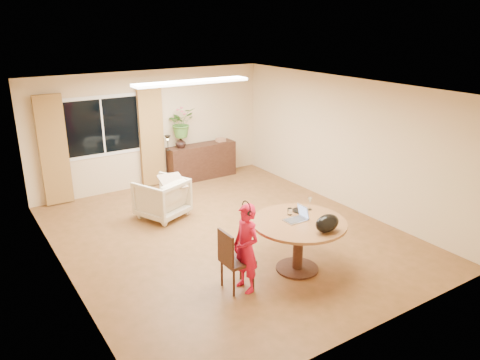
# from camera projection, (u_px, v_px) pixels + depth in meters

# --- Properties ---
(floor) EXTENTS (6.50, 6.50, 0.00)m
(floor) POSITION_uv_depth(u_px,v_px,m) (228.00, 235.00, 8.35)
(floor) COLOR brown
(floor) RESTS_ON ground
(ceiling) EXTENTS (6.50, 6.50, 0.00)m
(ceiling) POSITION_uv_depth(u_px,v_px,m) (226.00, 88.00, 7.49)
(ceiling) COLOR white
(ceiling) RESTS_ON wall_back
(wall_back) EXTENTS (5.50, 0.00, 5.50)m
(wall_back) POSITION_uv_depth(u_px,v_px,m) (152.00, 129.00, 10.49)
(wall_back) COLOR #DAB68E
(wall_back) RESTS_ON floor
(wall_left) EXTENTS (0.00, 6.50, 6.50)m
(wall_left) POSITION_uv_depth(u_px,v_px,m) (59.00, 197.00, 6.50)
(wall_left) COLOR #DAB68E
(wall_left) RESTS_ON floor
(wall_right) EXTENTS (0.00, 6.50, 6.50)m
(wall_right) POSITION_uv_depth(u_px,v_px,m) (344.00, 143.00, 9.33)
(wall_right) COLOR #DAB68E
(wall_right) RESTS_ON floor
(window) EXTENTS (1.70, 0.03, 1.30)m
(window) POSITION_uv_depth(u_px,v_px,m) (103.00, 126.00, 9.85)
(window) COLOR white
(window) RESTS_ON wall_back
(curtain_left) EXTENTS (0.55, 0.08, 2.25)m
(curtain_left) POSITION_uv_depth(u_px,v_px,m) (54.00, 151.00, 9.36)
(curtain_left) COLOR brown
(curtain_left) RESTS_ON wall_back
(curtain_right) EXTENTS (0.55, 0.08, 2.25)m
(curtain_right) POSITION_uv_depth(u_px,v_px,m) (152.00, 137.00, 10.44)
(curtain_right) COLOR brown
(curtain_right) RESTS_ON wall_back
(ceiling_panel) EXTENTS (2.20, 0.35, 0.05)m
(ceiling_panel) POSITION_uv_depth(u_px,v_px,m) (192.00, 82.00, 8.45)
(ceiling_panel) COLOR white
(ceiling_panel) RESTS_ON ceiling
(dining_table) EXTENTS (1.42, 1.42, 0.81)m
(dining_table) POSITION_uv_depth(u_px,v_px,m) (299.00, 232.00, 7.00)
(dining_table) COLOR brown
(dining_table) RESTS_ON floor
(dining_chair) EXTENTS (0.44, 0.40, 0.91)m
(dining_chair) POSITION_uv_depth(u_px,v_px,m) (237.00, 259.00, 6.57)
(dining_chair) COLOR black
(dining_chair) RESTS_ON floor
(child) EXTENTS (0.49, 0.34, 1.29)m
(child) POSITION_uv_depth(u_px,v_px,m) (246.00, 248.00, 6.48)
(child) COLOR red
(child) RESTS_ON floor
(laptop) EXTENTS (0.35, 0.23, 0.23)m
(laptop) POSITION_uv_depth(u_px,v_px,m) (295.00, 214.00, 6.92)
(laptop) COLOR #B7B7BC
(laptop) RESTS_ON dining_table
(tumbler) EXTENTS (0.08, 0.08, 0.11)m
(tumbler) POSITION_uv_depth(u_px,v_px,m) (290.00, 212.00, 7.15)
(tumbler) COLOR white
(tumbler) RESTS_ON dining_table
(wine_glass) EXTENTS (0.08, 0.08, 0.21)m
(wine_glass) POSITION_uv_depth(u_px,v_px,m) (310.00, 204.00, 7.32)
(wine_glass) COLOR white
(wine_glass) RESTS_ON dining_table
(pot_lid) EXTENTS (0.28, 0.28, 0.04)m
(pot_lid) POSITION_uv_depth(u_px,v_px,m) (300.00, 210.00, 7.29)
(pot_lid) COLOR white
(pot_lid) RESTS_ON dining_table
(handbag) EXTENTS (0.43, 0.30, 0.26)m
(handbag) POSITION_uv_depth(u_px,v_px,m) (327.00, 223.00, 6.56)
(handbag) COLOR black
(handbag) RESTS_ON dining_table
(armchair) EXTENTS (1.09, 1.10, 0.77)m
(armchair) POSITION_uv_depth(u_px,v_px,m) (162.00, 198.00, 8.99)
(armchair) COLOR beige
(armchair) RESTS_ON floor
(throw) EXTENTS (0.49, 0.58, 0.03)m
(throw) POSITION_uv_depth(u_px,v_px,m) (172.00, 177.00, 8.91)
(throw) COLOR beige
(throw) RESTS_ON armchair
(sideboard) EXTENTS (1.67, 0.41, 0.83)m
(sideboard) POSITION_uv_depth(u_px,v_px,m) (202.00, 161.00, 11.17)
(sideboard) COLOR black
(sideboard) RESTS_ON floor
(vase) EXTENTS (0.25, 0.25, 0.25)m
(vase) POSITION_uv_depth(u_px,v_px,m) (181.00, 142.00, 10.72)
(vase) COLOR black
(vase) RESTS_ON sideboard
(bouquet) EXTENTS (0.73, 0.68, 0.66)m
(bouquet) POSITION_uv_depth(u_px,v_px,m) (181.00, 123.00, 10.58)
(bouquet) COLOR #2F5F23
(bouquet) RESTS_ON vase
(book_stack) EXTENTS (0.23, 0.18, 0.09)m
(book_stack) POSITION_uv_depth(u_px,v_px,m) (221.00, 140.00, 11.29)
(book_stack) COLOR #98664D
(book_stack) RESTS_ON sideboard
(desk_lamp) EXTENTS (0.16, 0.16, 0.36)m
(desk_lamp) POSITION_uv_depth(u_px,v_px,m) (168.00, 143.00, 10.48)
(desk_lamp) COLOR black
(desk_lamp) RESTS_ON sideboard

